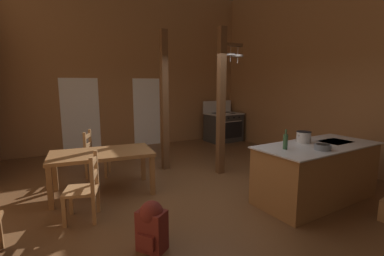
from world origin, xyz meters
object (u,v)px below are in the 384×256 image
stockpot_on_counter (304,137)px  bottle_tall_on_counter (285,141)px  stove_range (223,127)px  ladderback_chair_near_window (95,154)px  backpack (152,225)px  ladderback_chair_by_post (85,189)px  dining_table (102,157)px  mixing_bowl_on_counter (323,147)px  kitchen_island (316,172)px

stockpot_on_counter → bottle_tall_on_counter: 0.63m
stove_range → ladderback_chair_near_window: bearing=-159.1°
stove_range → ladderback_chair_near_window: (-4.30, -1.64, -0.03)m
stove_range → backpack: bearing=-131.5°
ladderback_chair_near_window → stove_range: bearing=20.9°
ladderback_chair_by_post → bottle_tall_on_counter: bearing=-20.3°
stove_range → dining_table: (-4.32, -2.65, 0.17)m
stove_range → mixing_bowl_on_counter: (-1.49, -4.83, 0.49)m
backpack → kitchen_island: bearing=1.7°
ladderback_chair_by_post → stockpot_on_counter: size_ratio=3.10×
backpack → stove_range: bearing=48.5°
backpack → bottle_tall_on_counter: bearing=2.9°
kitchen_island → bottle_tall_on_counter: bottle_tall_on_counter is taller
kitchen_island → ladderback_chair_near_window: bearing=136.2°
bottle_tall_on_counter → ladderback_chair_by_post: bearing=159.7°
dining_table → ladderback_chair_near_window: bearing=88.7°
mixing_bowl_on_counter → bottle_tall_on_counter: 0.55m
stove_range → stockpot_on_counter: stove_range is taller
dining_table → bottle_tall_on_counter: bottle_tall_on_counter is taller
stove_range → dining_table: size_ratio=0.74×
dining_table → mixing_bowl_on_counter: bearing=-37.5°
kitchen_island → ladderback_chair_near_window: 4.23m
kitchen_island → backpack: size_ratio=3.72×
ladderback_chair_near_window → bottle_tall_on_counter: 3.77m
dining_table → bottle_tall_on_counter: size_ratio=5.91×
kitchen_island → stove_range: 4.73m
ladderback_chair_by_post → backpack: size_ratio=1.59×
ladderback_chair_near_window → ladderback_chair_by_post: (-0.41, -1.88, 0.00)m
ladderback_chair_near_window → mixing_bowl_on_counter: bearing=-48.6°
dining_table → backpack: size_ratio=2.99×
dining_table → ladderback_chair_near_window: (0.02, 1.01, -0.20)m
stove_range → dining_table: bearing=-148.4°
kitchen_island → bottle_tall_on_counter: 0.92m
stove_range → bottle_tall_on_counter: stove_range is taller
stockpot_on_counter → mixing_bowl_on_counter: stockpot_on_counter is taller
stove_range → ladderback_chair_near_window: 4.60m
mixing_bowl_on_counter → kitchen_island: bearing=47.2°
stove_range → backpack: size_ratio=2.21×
stove_range → bottle_tall_on_counter: 4.97m
ladderback_chair_by_post → stove_range: bearing=36.8°
mixing_bowl_on_counter → backpack: bearing=176.1°
stockpot_on_counter → mixing_bowl_on_counter: 0.49m
stove_range → dining_table: stove_range is taller
stove_range → stockpot_on_counter: 4.59m
ladderback_chair_near_window → mixing_bowl_on_counter: mixing_bowl_on_counter is taller
backpack → mixing_bowl_on_counter: mixing_bowl_on_counter is taller
dining_table → ladderback_chair_by_post: ladderback_chair_by_post is taller
ladderback_chair_near_window → stockpot_on_counter: size_ratio=3.10×
ladderback_chair_by_post → mixing_bowl_on_counter: 3.51m
ladderback_chair_by_post → mixing_bowl_on_counter: bearing=-22.2°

